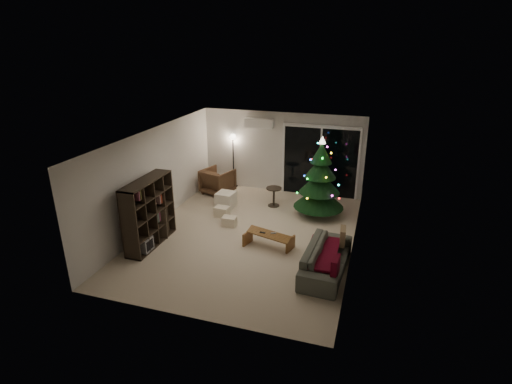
% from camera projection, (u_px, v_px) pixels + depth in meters
% --- Properties ---
extents(room, '(6.50, 7.51, 2.60)m').
position_uv_depth(room, '(282.00, 179.00, 10.70)').
color(room, beige).
rests_on(room, ground).
extents(bookshelf, '(0.85, 1.65, 1.60)m').
position_uv_depth(bookshelf, '(141.00, 212.00, 9.24)').
color(bookshelf, black).
rests_on(bookshelf, floor).
extents(media_cabinet, '(0.88, 1.28, 0.75)m').
position_uv_depth(media_cabinet, '(160.00, 215.00, 10.09)').
color(media_cabinet, black).
rests_on(media_cabinet, floor).
extents(stereo, '(0.38, 0.45, 0.16)m').
position_uv_depth(stereo, '(159.00, 198.00, 9.92)').
color(stereo, black).
rests_on(stereo, media_cabinet).
extents(armchair, '(1.06, 1.08, 0.79)m').
position_uv_depth(armchair, '(218.00, 181.00, 12.41)').
color(armchair, '#3A2B1A').
rests_on(armchair, floor).
extents(ottoman, '(0.52, 0.52, 0.44)m').
position_uv_depth(ottoman, '(226.00, 200.00, 11.46)').
color(ottoman, white).
rests_on(ottoman, floor).
extents(cardboard_box_a, '(0.40, 0.31, 0.27)m').
position_uv_depth(cardboard_box_a, '(222.00, 212.00, 10.88)').
color(cardboard_box_a, beige).
rests_on(cardboard_box_a, floor).
extents(cardboard_box_b, '(0.37, 0.28, 0.25)m').
position_uv_depth(cardboard_box_b, '(229.00, 221.00, 10.33)').
color(cardboard_box_b, beige).
rests_on(cardboard_box_b, floor).
extents(side_table, '(0.52, 0.52, 0.56)m').
position_uv_depth(side_table, '(274.00, 197.00, 11.50)').
color(side_table, black).
rests_on(side_table, floor).
extents(floor_lamp, '(0.27, 0.27, 1.68)m').
position_uv_depth(floor_lamp, '(233.00, 162.00, 12.85)').
color(floor_lamp, black).
rests_on(floor_lamp, floor).
extents(sofa, '(0.89, 2.03, 0.58)m').
position_uv_depth(sofa, '(326.00, 259.00, 8.26)').
color(sofa, '#494B45').
rests_on(sofa, floor).
extents(sofa_throw, '(0.62, 1.44, 0.05)m').
position_uv_depth(sofa_throw, '(322.00, 252.00, 8.24)').
color(sofa_throw, '#430513').
rests_on(sofa_throw, sofa).
extents(cushion_a, '(0.15, 0.39, 0.38)m').
position_uv_depth(cushion_a, '(343.00, 236.00, 8.68)').
color(cushion_a, tan).
rests_on(cushion_a, sofa).
extents(cushion_b, '(0.14, 0.39, 0.38)m').
position_uv_depth(cushion_b, '(335.00, 267.00, 7.53)').
color(cushion_b, '#430513').
rests_on(cushion_b, sofa).
extents(coffee_table, '(1.16, 0.67, 0.35)m').
position_uv_depth(coffee_table, '(269.00, 240.00, 9.25)').
color(coffee_table, brown).
rests_on(coffee_table, floor).
extents(remote_a, '(0.14, 0.04, 0.02)m').
position_uv_depth(remote_a, '(263.00, 232.00, 9.23)').
color(remote_a, black).
rests_on(remote_a, coffee_table).
extents(remote_b, '(0.13, 0.08, 0.02)m').
position_uv_depth(remote_b, '(274.00, 233.00, 9.20)').
color(remote_b, slate).
rests_on(remote_b, coffee_table).
extents(christmas_tree, '(1.48, 1.48, 2.20)m').
position_uv_depth(christmas_tree, '(320.00, 177.00, 10.61)').
color(christmas_tree, black).
rests_on(christmas_tree, floor).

